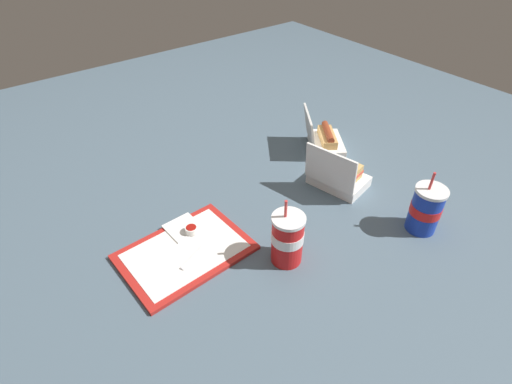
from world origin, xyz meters
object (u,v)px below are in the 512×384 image
object	(u,v)px
food_tray	(185,252)
plastic_fork	(194,257)
soda_cup_right	(287,238)
ketchup_cup	(191,230)
soda_cup_left	(426,209)
clamshell_sandwich_back	(338,175)
clamshell_hotdog_center	(324,140)

from	to	relation	value
food_tray	plastic_fork	bearing A→B (deg)	99.43
soda_cup_right	food_tray	bearing A→B (deg)	-41.84
ketchup_cup	soda_cup_left	xyz separation A→B (m)	(-0.60, 0.42, 0.05)
ketchup_cup	soda_cup_right	distance (m)	0.31
clamshell_sandwich_back	soda_cup_left	bearing A→B (deg)	97.54
clamshell_hotdog_center	ketchup_cup	bearing A→B (deg)	8.94
ketchup_cup	soda_cup_left	bearing A→B (deg)	145.04
soda_cup_right	plastic_fork	bearing A→B (deg)	-36.49
food_tray	ketchup_cup	distance (m)	0.08
clamshell_sandwich_back	clamshell_hotdog_center	bearing A→B (deg)	-124.28
food_tray	clamshell_hotdog_center	size ratio (longest dim) A/B	1.56
food_tray	plastic_fork	world-z (taller)	plastic_fork
ketchup_cup	plastic_fork	size ratio (longest dim) A/B	0.36
plastic_fork	soda_cup_left	world-z (taller)	soda_cup_left
food_tray	ketchup_cup	world-z (taller)	ketchup_cup
clamshell_hotdog_center	clamshell_sandwich_back	distance (m)	0.25
food_tray	clamshell_hotdog_center	world-z (taller)	clamshell_hotdog_center
clamshell_hotdog_center	soda_cup_right	distance (m)	0.64
plastic_fork	clamshell_hotdog_center	xyz separation A→B (m)	(-0.74, -0.20, 0.02)
clamshell_hotdog_center	clamshell_sandwich_back	size ratio (longest dim) A/B	1.10
plastic_fork	soda_cup_right	world-z (taller)	soda_cup_right
soda_cup_right	soda_cup_left	size ratio (longest dim) A/B	1.03
food_tray	clamshell_sandwich_back	bearing A→B (deg)	175.75
ketchup_cup	soda_cup_left	distance (m)	0.73
clamshell_hotdog_center	soda_cup_right	size ratio (longest dim) A/B	1.09
clamshell_sandwich_back	soda_cup_left	world-z (taller)	soda_cup_left
plastic_fork	soda_cup_left	bearing A→B (deg)	131.77
plastic_fork	clamshell_sandwich_back	bearing A→B (deg)	158.07
soda_cup_right	soda_cup_left	xyz separation A→B (m)	(-0.43, 0.16, -0.00)
food_tray	soda_cup_right	world-z (taller)	soda_cup_right
food_tray	soda_cup_left	bearing A→B (deg)	150.68
food_tray	clamshell_sandwich_back	distance (m)	0.61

